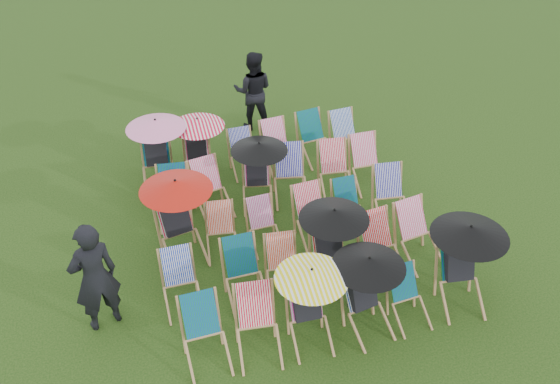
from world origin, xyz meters
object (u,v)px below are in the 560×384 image
object	(u,v)px
deckchair_5	(464,264)
person_left	(95,277)
deckchair_29	(347,137)
person_rear	(253,91)
deckchair_0	(205,336)

from	to	relation	value
deckchair_5	person_left	world-z (taller)	person_left
deckchair_29	person_rear	bearing A→B (deg)	128.16
person_left	person_rear	world-z (taller)	person_left
deckchair_29	deckchair_5	bearing A→B (deg)	-92.09
deckchair_0	deckchair_29	world-z (taller)	deckchair_0
deckchair_0	deckchair_5	xyz separation A→B (m)	(4.07, 0.06, 0.27)
deckchair_5	person_rear	bearing A→B (deg)	113.30
deckchair_0	person_rear	distance (m)	6.64
deckchair_5	deckchair_29	xyz separation A→B (m)	(-0.20, 4.43, -0.28)
person_rear	deckchair_0	bearing A→B (deg)	88.54
deckchair_5	person_rear	world-z (taller)	person_rear
deckchair_0	person_left	distance (m)	1.84
person_left	person_rear	bearing A→B (deg)	-144.24
deckchair_29	person_left	distance (m)	6.28
deckchair_29	deckchair_0	bearing A→B (deg)	-135.44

